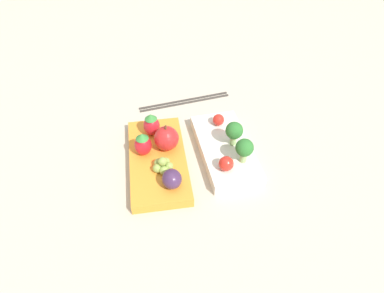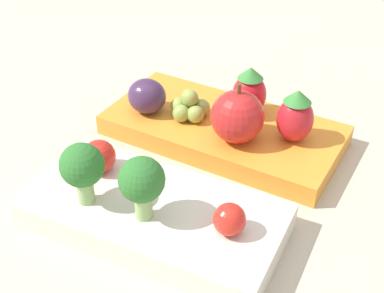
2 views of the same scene
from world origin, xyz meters
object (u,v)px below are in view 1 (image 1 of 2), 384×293
apple (166,138)px  plum (172,179)px  bento_box_savoury (225,150)px  cherry_tomato_0 (226,164)px  bento_box_fruit (158,160)px  strawberry_0 (143,144)px  strawberry_1 (151,125)px  broccoli_floret_1 (244,148)px  grape_cluster (163,165)px  cherry_tomato_1 (218,120)px  broccoli_floret_0 (235,133)px  chopsticks_pair (185,101)px

apple → plum: bearing=-4.1°
bento_box_savoury → cherry_tomato_0: size_ratio=7.22×
bento_box_fruit → strawberry_0: (-0.01, -0.02, 0.03)m
strawberry_0 → strawberry_1: 0.06m
broccoli_floret_1 → grape_cluster: broccoli_floret_1 is taller
plum → grape_cluster: bearing=-166.9°
cherry_tomato_1 → grape_cluster: (0.09, -0.13, -0.00)m
bento_box_fruit → bento_box_savoury: bearing=88.1°
broccoli_floret_0 → apple: 0.13m
bento_box_fruit → apple: bearing=132.5°
cherry_tomato_1 → grape_cluster: size_ratio=0.62×
strawberry_0 → plum: (0.09, 0.04, -0.01)m
broccoli_floret_1 → cherry_tomato_1: 0.11m
broccoli_floret_0 → strawberry_0: (-0.02, -0.17, -0.01)m
broccoli_floret_0 → apple: apple is taller
broccoli_floret_1 → grape_cluster: (-0.01, -0.14, -0.02)m
bento_box_fruit → grape_cluster: bearing=9.2°
broccoli_floret_0 → chopsticks_pair: 0.20m
cherry_tomato_0 → chopsticks_pair: 0.24m
cherry_tomato_0 → grape_cluster: bearing=-103.9°
chopsticks_pair → plum: bearing=-16.4°
cherry_tomato_0 → cherry_tomato_1: 0.12m
grape_cluster → cherry_tomato_0: bearing=76.1°
apple → strawberry_1: 0.05m
cherry_tomato_1 → chopsticks_pair: bearing=-158.5°
broccoli_floret_0 → strawberry_1: size_ratio=1.03×
strawberry_1 → bento_box_savoury: bearing=62.4°
strawberry_1 → bento_box_fruit: bearing=0.3°
broccoli_floret_0 → strawberry_1: 0.16m
bento_box_fruit → strawberry_1: size_ratio=4.54×
bento_box_fruit → cherry_tomato_1: bearing=113.9°
cherry_tomato_1 → apple: (0.04, -0.11, 0.01)m
cherry_tomato_1 → plum: bearing=-41.8°
broccoli_floret_1 → strawberry_1: 0.19m
broccoli_floret_1 → chopsticks_pair: size_ratio=0.24×
strawberry_0 → grape_cluster: strawberry_0 is taller
bento_box_savoury → strawberry_1: (-0.07, -0.13, 0.03)m
cherry_tomato_0 → grape_cluster: (-0.03, -0.11, -0.01)m
cherry_tomato_1 → plum: plum is taller
cherry_tomato_0 → strawberry_1: bearing=-137.5°
cherry_tomato_0 → bento_box_fruit: bearing=-117.9°
strawberry_1 → chopsticks_pair: size_ratio=0.23×
cherry_tomato_1 → strawberry_1: size_ratio=0.48×
bento_box_fruit → strawberry_0: strawberry_0 is taller
cherry_tomato_0 → apple: 0.12m
cherry_tomato_0 → cherry_tomato_1: bearing=170.6°
broccoli_floret_0 → cherry_tomato_1: (-0.07, -0.01, -0.02)m
bento_box_fruit → chopsticks_pair: 0.20m
bento_box_fruit → broccoli_floret_0: bearing=87.5°
apple → broccoli_floret_1: bearing=62.1°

